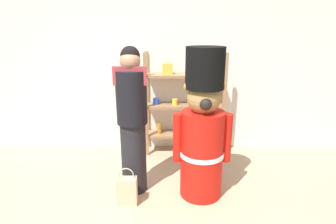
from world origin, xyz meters
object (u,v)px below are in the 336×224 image
(merchandise_shelf, at_px, (185,103))
(person_shopper, at_px, (133,120))
(teddy_bear_guard, at_px, (203,131))
(shopping_bag, at_px, (128,190))

(merchandise_shelf, distance_m, person_shopper, 1.28)
(teddy_bear_guard, height_order, person_shopper, same)
(person_shopper, bearing_deg, shopping_bag, -99.75)
(person_shopper, bearing_deg, teddy_bear_guard, -6.97)
(merchandise_shelf, height_order, shopping_bag, merchandise_shelf)
(teddy_bear_guard, bearing_deg, person_shopper, 173.03)
(teddy_bear_guard, relative_size, person_shopper, 1.00)
(teddy_bear_guard, bearing_deg, shopping_bag, -166.44)
(merchandise_shelf, xyz_separation_m, teddy_bear_guard, (0.14, -1.20, 0.00))
(teddy_bear_guard, xyz_separation_m, person_shopper, (-0.79, 0.10, 0.10))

